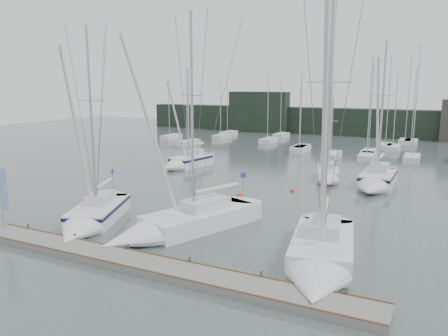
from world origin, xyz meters
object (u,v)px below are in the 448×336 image
(sailboat_near_right, at_px, (320,262))
(sailboat_mid_a, at_px, (184,163))
(sailboat_mid_d, at_px, (375,182))
(sailboat_near_left, at_px, (90,219))
(buoy_a, at_px, (240,197))
(sailboat_mid_c, at_px, (328,177))
(dock_banner, at_px, (3,193))
(buoy_b, at_px, (293,192))
(sailboat_near_center, at_px, (170,227))

(sailboat_near_right, relative_size, sailboat_mid_a, 1.36)
(sailboat_mid_d, bearing_deg, sailboat_near_left, -126.97)
(sailboat_mid_a, distance_m, buoy_a, 14.32)
(sailboat_mid_c, relative_size, buoy_a, 16.35)
(sailboat_mid_a, distance_m, dock_banner, 24.61)
(sailboat_mid_a, xyz_separation_m, buoy_a, (11.11, -9.01, -0.62))
(buoy_b, bearing_deg, sailboat_mid_c, 70.81)
(sailboat_near_right, relative_size, dock_banner, 4.03)
(sailboat_near_left, relative_size, sailboat_mid_d, 1.00)
(sailboat_mid_c, xyz_separation_m, sailboat_mid_d, (4.62, -0.96, 0.15))
(sailboat_near_center, bearing_deg, dock_banner, -132.62)
(sailboat_near_center, height_order, buoy_b, sailboat_near_center)
(sailboat_near_center, bearing_deg, sailboat_near_right, 13.55)
(sailboat_near_right, distance_m, dock_banner, 19.75)
(sailboat_near_center, bearing_deg, sailboat_mid_d, 83.81)
(sailboat_near_left, xyz_separation_m, sailboat_mid_a, (-5.44, 20.88, 0.06))
(buoy_b, bearing_deg, dock_banner, -123.76)
(sailboat_near_left, distance_m, sailboat_mid_d, 25.45)
(sailboat_near_left, height_order, sailboat_near_right, sailboat_near_right)
(sailboat_mid_c, distance_m, sailboat_mid_d, 4.72)
(dock_banner, bearing_deg, buoy_a, 46.78)
(sailboat_near_center, bearing_deg, buoy_b, 98.09)
(buoy_b, bearing_deg, sailboat_near_right, -67.92)
(sailboat_mid_a, bearing_deg, sailboat_near_right, -35.97)
(buoy_b, distance_m, dock_banner, 23.30)
(sailboat_near_left, distance_m, buoy_a, 13.17)
(sailboat_mid_c, height_order, dock_banner, sailboat_mid_c)
(sailboat_mid_a, bearing_deg, sailboat_mid_c, 9.60)
(sailboat_near_left, distance_m, sailboat_near_center, 5.82)
(sailboat_mid_a, distance_m, buoy_b, 15.56)
(buoy_b, bearing_deg, buoy_a, -132.94)
(sailboat_near_left, xyz_separation_m, buoy_b, (9.21, 15.67, -0.57))
(sailboat_mid_c, distance_m, buoy_a, 10.62)
(sailboat_mid_d, distance_m, dock_banner, 30.59)
(buoy_b, bearing_deg, sailboat_mid_a, 160.41)
(buoy_a, xyz_separation_m, buoy_b, (3.54, 3.80, 0.00))
(sailboat_mid_c, height_order, buoy_b, sailboat_mid_c)
(sailboat_near_right, bearing_deg, sailboat_mid_c, 92.19)
(sailboat_near_center, bearing_deg, sailboat_mid_c, 96.49)
(sailboat_near_left, relative_size, sailboat_mid_c, 1.44)
(buoy_a, bearing_deg, sailboat_mid_a, 140.95)
(sailboat_mid_d, xyz_separation_m, dock_banner, (-19.34, -23.61, 2.13))
(sailboat_near_center, height_order, sailboat_mid_d, sailboat_near_center)
(sailboat_mid_a, bearing_deg, sailboat_near_center, -51.49)
(sailboat_near_center, distance_m, dock_banner, 10.68)
(sailboat_mid_c, distance_m, dock_banner, 28.73)
(sailboat_mid_c, bearing_deg, buoy_b, -123.40)
(sailboat_near_right, distance_m, sailboat_mid_c, 21.88)
(sailboat_mid_c, xyz_separation_m, buoy_b, (-1.86, -5.34, -0.52))
(sailboat_near_left, xyz_separation_m, sailboat_mid_d, (15.69, 20.04, 0.10))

